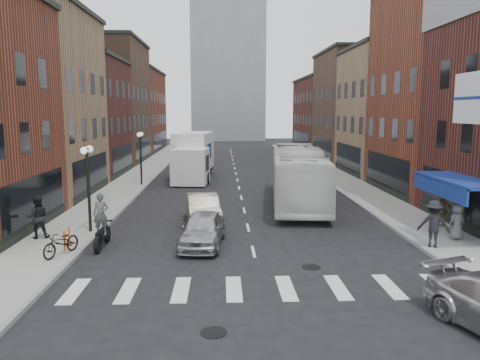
# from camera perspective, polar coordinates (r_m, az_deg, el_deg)

# --- Properties ---
(ground) EXTENTS (160.00, 160.00, 0.00)m
(ground) POSITION_cam_1_polar(r_m,az_deg,el_deg) (18.38, 1.85, -9.65)
(ground) COLOR black
(ground) RESTS_ON ground
(sidewalk_left) EXTENTS (3.00, 74.00, 0.15)m
(sidewalk_left) POSITION_cam_1_polar(r_m,az_deg,el_deg) (40.48, -12.49, 0.25)
(sidewalk_left) COLOR gray
(sidewalk_left) RESTS_ON ground
(sidewalk_right) EXTENTS (3.00, 74.00, 0.15)m
(sidewalk_right) POSITION_cam_1_polar(r_m,az_deg,el_deg) (41.01, 11.58, 0.38)
(sidewalk_right) COLOR gray
(sidewalk_right) RESTS_ON ground
(curb_left) EXTENTS (0.20, 74.00, 0.16)m
(curb_left) POSITION_cam_1_polar(r_m,az_deg,el_deg) (40.25, -10.39, 0.16)
(curb_left) COLOR gray
(curb_left) RESTS_ON ground
(curb_right) EXTENTS (0.20, 74.00, 0.16)m
(curb_right) POSITION_cam_1_polar(r_m,az_deg,el_deg) (40.69, 9.52, 0.27)
(curb_right) COLOR gray
(curb_right) RESTS_ON ground
(crosswalk_stripes) EXTENTS (12.00, 2.20, 0.01)m
(crosswalk_stripes) POSITION_cam_1_polar(r_m,az_deg,el_deg) (15.57, 2.65, -13.07)
(crosswalk_stripes) COLOR silver
(crosswalk_stripes) RESTS_ON ground
(bldg_left_mid_a) EXTENTS (10.30, 10.20, 12.30)m
(bldg_left_mid_a) POSITION_cam_1_polar(r_m,az_deg,el_deg) (34.30, -26.11, 8.34)
(bldg_left_mid_a) COLOR #9A7454
(bldg_left_mid_a) RESTS_ON ground
(bldg_left_mid_b) EXTENTS (10.30, 10.20, 10.30)m
(bldg_left_mid_b) POSITION_cam_1_polar(r_m,az_deg,el_deg) (43.65, -20.72, 7.18)
(bldg_left_mid_b) COLOR #451B18
(bldg_left_mid_b) RESTS_ON ground
(bldg_left_far_a) EXTENTS (10.30, 12.20, 13.30)m
(bldg_left_far_a) POSITION_cam_1_polar(r_m,az_deg,el_deg) (54.21, -17.11, 9.08)
(bldg_left_far_a) COLOR #4D3526
(bldg_left_far_a) RESTS_ON ground
(bldg_left_far_b) EXTENTS (10.30, 16.20, 11.30)m
(bldg_left_far_b) POSITION_cam_1_polar(r_m,az_deg,el_deg) (67.83, -14.04, 8.15)
(bldg_left_far_b) COLOR brown
(bldg_left_far_b) RESTS_ON ground
(bldg_right_mid_a) EXTENTS (10.30, 10.20, 14.30)m
(bldg_right_mid_a) POSITION_cam_1_polar(r_m,az_deg,el_deg) (35.41, 25.53, 9.98)
(bldg_right_mid_a) COLOR brown
(bldg_right_mid_a) RESTS_ON ground
(bldg_right_mid_b) EXTENTS (10.30, 10.20, 11.30)m
(bldg_right_mid_b) POSITION_cam_1_polar(r_m,az_deg,el_deg) (44.50, 19.40, 7.90)
(bldg_right_mid_b) COLOR #9A7454
(bldg_right_mid_b) RESTS_ON ground
(bldg_right_far_a) EXTENTS (10.30, 12.20, 12.30)m
(bldg_right_far_a) POSITION_cam_1_polar(r_m,az_deg,el_deg) (54.89, 15.19, 8.62)
(bldg_right_far_a) COLOR #4D3526
(bldg_right_far_a) RESTS_ON ground
(bldg_right_far_b) EXTENTS (10.30, 16.20, 10.30)m
(bldg_right_far_b) POSITION_cam_1_polar(r_m,az_deg,el_deg) (68.39, 11.65, 7.81)
(bldg_right_far_b) COLOR #451B18
(bldg_right_far_b) RESTS_ON ground
(awning_blue) EXTENTS (1.80, 5.00, 0.78)m
(awning_blue) POSITION_cam_1_polar(r_m,az_deg,el_deg) (22.59, 24.61, -0.16)
(awning_blue) COLOR navy
(awning_blue) RESTS_ON ground
(billboard_sign) EXTENTS (1.52, 3.00, 3.70)m
(billboard_sign) POSITION_cam_1_polar(r_m,az_deg,el_deg) (20.46, 26.89, 8.74)
(billboard_sign) COLOR black
(billboard_sign) RESTS_ON ground
(distant_tower) EXTENTS (14.00, 14.00, 50.00)m
(distant_tower) POSITION_cam_1_polar(r_m,az_deg,el_deg) (97.37, -1.52, 19.87)
(distant_tower) COLOR #9399A0
(distant_tower) RESTS_ON ground
(streetlamp_near) EXTENTS (0.32, 1.22, 4.11)m
(streetlamp_near) POSITION_cam_1_polar(r_m,az_deg,el_deg) (22.47, -18.06, 0.88)
(streetlamp_near) COLOR black
(streetlamp_near) RESTS_ON ground
(streetlamp_far) EXTENTS (0.32, 1.22, 4.11)m
(streetlamp_far) POSITION_cam_1_polar(r_m,az_deg,el_deg) (36.06, -12.03, 3.82)
(streetlamp_far) COLOR black
(streetlamp_far) RESTS_ON ground
(bike_rack) EXTENTS (0.08, 0.68, 0.80)m
(bike_rack) POSITION_cam_1_polar(r_m,az_deg,el_deg) (20.43, -20.36, -6.71)
(bike_rack) COLOR #D8590C
(bike_rack) RESTS_ON sidewalk_left
(box_truck) EXTENTS (3.37, 9.14, 3.87)m
(box_truck) POSITION_cam_1_polar(r_m,az_deg,el_deg) (39.10, -5.78, 2.83)
(box_truck) COLOR white
(box_truck) RESTS_ON ground
(motorcycle_rider) EXTENTS (0.64, 2.30, 2.34)m
(motorcycle_rider) POSITION_cam_1_polar(r_m,az_deg,el_deg) (20.38, -16.54, -4.99)
(motorcycle_rider) COLOR black
(motorcycle_rider) RESTS_ON ground
(transit_bus) EXTENTS (4.21, 12.82, 3.50)m
(transit_bus) POSITION_cam_1_polar(r_m,az_deg,el_deg) (29.06, 7.07, 0.56)
(transit_bus) COLOR silver
(transit_bus) RESTS_ON ground
(sedan_left_near) EXTENTS (2.10, 4.38, 1.44)m
(sedan_left_near) POSITION_cam_1_polar(r_m,az_deg,el_deg) (20.05, -4.58, -5.98)
(sedan_left_near) COLOR #ACACB1
(sedan_left_near) RESTS_ON ground
(sedan_left_far) EXTENTS (2.08, 4.59, 1.46)m
(sedan_left_far) POSITION_cam_1_polar(r_m,az_deg,el_deg) (23.97, -4.52, -3.56)
(sedan_left_far) COLOR #ABA48A
(sedan_left_far) RESTS_ON ground
(parked_bicycle) EXTENTS (1.34, 2.01, 1.00)m
(parked_bicycle) POSITION_cam_1_polar(r_m,az_deg,el_deg) (19.51, -20.95, -7.15)
(parked_bicycle) COLOR black
(parked_bicycle) RESTS_ON sidewalk_left
(ped_left_solo) EXTENTS (1.01, 0.73, 1.88)m
(ped_left_solo) POSITION_cam_1_polar(r_m,az_deg,el_deg) (22.37, -23.44, -4.17)
(ped_left_solo) COLOR black
(ped_left_solo) RESTS_ON sidewalk_left
(ped_right_a) EXTENTS (1.40, 1.03, 1.94)m
(ped_right_a) POSITION_cam_1_polar(r_m,az_deg,el_deg) (20.79, 22.55, -4.95)
(ped_right_a) COLOR black
(ped_right_a) RESTS_ON sidewalk_right
(ped_right_b) EXTENTS (1.00, 0.54, 1.66)m
(ped_right_b) POSITION_cam_1_polar(r_m,az_deg,el_deg) (24.58, 23.40, -3.34)
(ped_right_b) COLOR olive
(ped_right_b) RESTS_ON sidewalk_right
(ped_right_c) EXTENTS (0.87, 0.68, 1.58)m
(ped_right_c) POSITION_cam_1_polar(r_m,az_deg,el_deg) (22.42, 24.95, -4.64)
(ped_right_c) COLOR #5A5D62
(ped_right_c) RESTS_ON sidewalk_right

